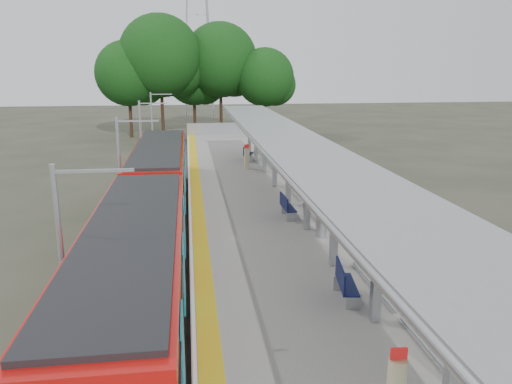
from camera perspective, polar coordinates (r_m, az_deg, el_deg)
trackbed at (r=27.00m, az=-10.87°, el=-2.56°), size 3.00×70.00×0.24m
platform at (r=27.00m, az=-1.33°, el=-1.46°), size 6.00×50.00×1.00m
tactile_strip at (r=26.72m, az=-6.78°, el=-0.59°), size 0.60×50.00×0.02m
end_fence at (r=51.25m, az=-4.51°, el=7.22°), size 6.00×0.10×1.20m
train at (r=21.11m, az=-11.84°, el=-1.87°), size 2.74×27.60×3.62m
canopy at (r=22.77m, az=3.74°, el=5.10°), size 3.27×38.00×3.66m
tree_cluster at (r=58.43m, az=-7.55°, el=14.17°), size 22.07×11.44×13.38m
catenary_masts at (r=25.53m, az=-15.11°, el=2.70°), size 2.08×48.16×5.40m
bench_near at (r=15.25m, az=10.04°, el=-10.06°), size 0.72×1.65×1.09m
bench_mid at (r=22.96m, az=3.49°, el=-1.58°), size 0.52×1.55×1.05m
bench_far at (r=36.90m, az=-0.99°, el=4.51°), size 0.98×1.69×1.11m
info_pillar_far at (r=33.82m, az=-1.05°, el=3.87°), size 0.38×0.38×1.67m
litter_bin at (r=20.51m, az=7.48°, el=-3.90°), size 0.58×0.58×0.91m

